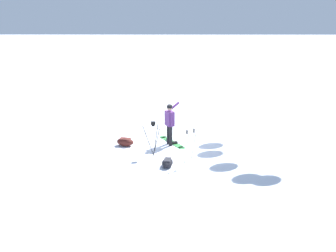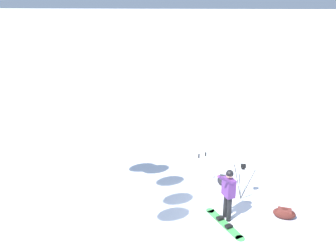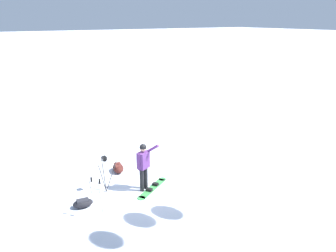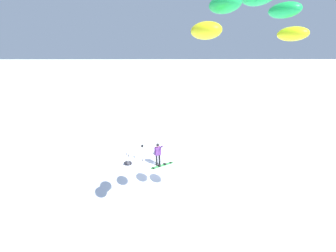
{
  "view_description": "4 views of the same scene",
  "coord_description": "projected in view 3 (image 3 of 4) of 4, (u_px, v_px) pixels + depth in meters",
  "views": [
    {
      "loc": [
        -12.61,
        0.21,
        4.59
      ],
      "look_at": [
        -0.7,
        0.42,
        1.0
      ],
      "focal_mm": 36.09,
      "sensor_mm": 36.0,
      "label": 1
    },
    {
      "loc": [
        9.08,
        -0.86,
        6.43
      ],
      "look_at": [
        0.37,
        -1.4,
        3.11
      ],
      "focal_mm": 37.45,
      "sensor_mm": 36.0,
      "label": 2
    },
    {
      "loc": [
        -4.92,
        -8.73,
        5.59
      ],
      "look_at": [
        0.12,
        -0.98,
        2.62
      ],
      "focal_mm": 36.15,
      "sensor_mm": 36.0,
      "label": 3
    },
    {
      "loc": [
        0.59,
        -12.97,
        7.75
      ],
      "look_at": [
        0.69,
        -1.96,
        3.76
      ],
      "focal_mm": 23.06,
      "sensor_mm": 36.0,
      "label": 4
    }
  ],
  "objects": [
    {
      "name": "gear_bag_large",
      "position": [
        83.0,
        203.0,
        10.42
      ],
      "size": [
        0.66,
        0.45,
        0.26
      ],
      "color": "black",
      "rests_on": "ground_plane"
    },
    {
      "name": "ground_plane",
      "position": [
        149.0,
        194.0,
        11.23
      ],
      "size": [
        300.0,
        300.0,
        0.0
      ],
      "primitive_type": "plane",
      "color": "white"
    },
    {
      "name": "snowboard",
      "position": [
        152.0,
        188.0,
        11.6
      ],
      "size": [
        1.56,
        1.04,
        0.1
      ],
      "color": "#3F994C",
      "rests_on": "ground_plane"
    },
    {
      "name": "snowboarder",
      "position": [
        144.0,
        162.0,
        11.22
      ],
      "size": [
        0.65,
        0.6,
        1.68
      ],
      "color": "black",
      "rests_on": "ground_plane"
    },
    {
      "name": "camera_tripod",
      "position": [
        105.0,
        167.0,
        11.12
      ],
      "size": [
        0.69,
        0.65,
        1.28
      ],
      "color": "#262628",
      "rests_on": "ground_plane"
    },
    {
      "name": "gear_bag_small",
      "position": [
        118.0,
        168.0,
        12.8
      ],
      "size": [
        0.54,
        0.75,
        0.32
      ],
      "color": "#4C1E19",
      "rests_on": "ground_plane"
    },
    {
      "name": "ski_poles",
      "position": [
        96.0,
        192.0,
        9.7
      ],
      "size": [
        0.36,
        0.42,
        1.25
      ],
      "color": "gray",
      "rests_on": "ground_plane"
    }
  ]
}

